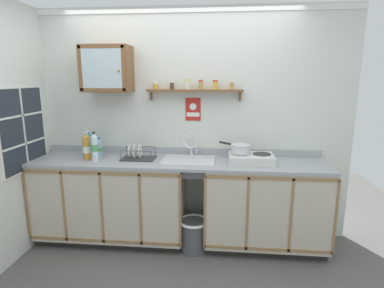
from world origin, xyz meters
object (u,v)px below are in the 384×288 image
(sink, at_px, (189,163))
(hot_plate_stove, at_px, (251,159))
(bottle_detergent_teal_3, at_px, (89,144))
(warning_sign, at_px, (193,110))
(bottle_juice_amber_0, at_px, (87,147))
(trash_bin, at_px, (194,234))
(wall_cabinet, at_px, (107,69))
(bottle_water_clear_1, at_px, (95,147))
(bottle_water_blue_2, at_px, (99,148))
(dish_rack, at_px, (137,156))
(saucepan, at_px, (240,148))

(sink, height_order, hot_plate_stove, sink)
(bottle_detergent_teal_3, relative_size, warning_sign, 1.19)
(bottle_juice_amber_0, bearing_deg, sink, 4.19)
(sink, distance_m, warning_sign, 0.60)
(bottle_detergent_teal_3, height_order, trash_bin, bottle_detergent_teal_3)
(bottle_detergent_teal_3, height_order, warning_sign, warning_sign)
(sink, height_order, bottle_juice_amber_0, bottle_juice_amber_0)
(bottle_juice_amber_0, height_order, warning_sign, warning_sign)
(wall_cabinet, relative_size, trash_bin, 1.50)
(bottle_water_clear_1, distance_m, wall_cabinet, 0.84)
(bottle_water_blue_2, bearing_deg, trash_bin, -12.55)
(bottle_water_clear_1, xyz_separation_m, bottle_water_blue_2, (-0.03, 0.18, -0.05))
(hot_plate_stove, xyz_separation_m, dish_rack, (-1.21, 0.04, -0.01))
(hot_plate_stove, relative_size, saucepan, 1.42)
(dish_rack, xyz_separation_m, warning_sign, (0.58, 0.26, 0.48))
(bottle_water_clear_1, height_order, dish_rack, bottle_water_clear_1)
(sink, bearing_deg, saucepan, -1.86)
(hot_plate_stove, bearing_deg, sink, 176.05)
(dish_rack, xyz_separation_m, trash_bin, (0.63, -0.18, -0.79))
(bottle_water_blue_2, xyz_separation_m, bottle_detergent_teal_3, (-0.12, 0.01, 0.04))
(sink, bearing_deg, hot_plate_stove, -3.95)
(trash_bin, bearing_deg, warning_sign, 96.37)
(sink, xyz_separation_m, hot_plate_stove, (0.65, -0.04, 0.08))
(dish_rack, distance_m, warning_sign, 0.79)
(sink, relative_size, bottle_water_clear_1, 1.77)
(saucepan, height_order, bottle_water_blue_2, bottle_water_blue_2)
(bottle_water_clear_1, relative_size, bottle_detergent_teal_3, 1.05)
(hot_plate_stove, xyz_separation_m, bottle_water_blue_2, (-1.65, 0.10, 0.05))
(bottle_water_clear_1, xyz_separation_m, bottle_detergent_teal_3, (-0.15, 0.19, -0.01))
(dish_rack, bearing_deg, bottle_juice_amber_0, -172.32)
(hot_plate_stove, relative_size, trash_bin, 1.35)
(saucepan, height_order, wall_cabinet, wall_cabinet)
(bottle_juice_amber_0, relative_size, warning_sign, 1.20)
(saucepan, bearing_deg, trash_bin, -160.01)
(sink, distance_m, hot_plate_stove, 0.65)
(dish_rack, xyz_separation_m, wall_cabinet, (-0.33, 0.11, 0.91))
(trash_bin, bearing_deg, bottle_water_blue_2, 167.45)
(sink, height_order, warning_sign, warning_sign)
(wall_cabinet, bearing_deg, bottle_water_blue_2, -157.92)
(saucepan, relative_size, bottle_water_clear_1, 1.03)
(bottle_detergent_teal_3, distance_m, warning_sign, 1.22)
(bottle_water_blue_2, bearing_deg, hot_plate_stove, -3.36)
(trash_bin, bearing_deg, hot_plate_stove, 13.80)
(bottle_juice_amber_0, relative_size, bottle_detergent_teal_3, 1.01)
(sink, distance_m, wall_cabinet, 1.33)
(saucepan, bearing_deg, bottle_water_blue_2, 177.41)
(bottle_water_clear_1, bearing_deg, bottle_detergent_teal_3, 128.42)
(wall_cabinet, xyz_separation_m, trash_bin, (0.95, -0.29, -1.71))
(bottle_detergent_teal_3, bearing_deg, trash_bin, -11.60)
(bottle_detergent_teal_3, bearing_deg, bottle_water_clear_1, -51.58)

